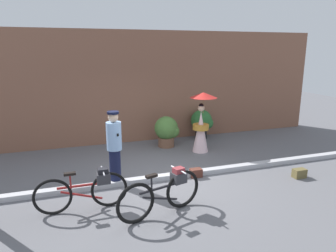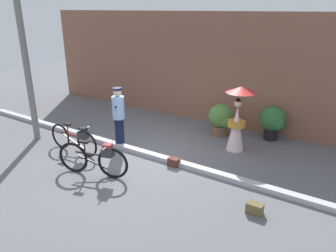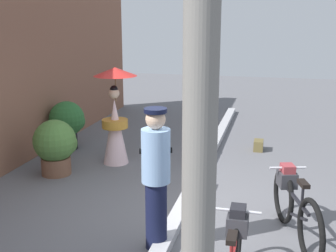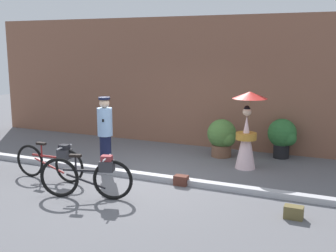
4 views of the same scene
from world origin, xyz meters
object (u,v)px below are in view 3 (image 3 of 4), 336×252
object	(u,v)px
bicycle_far_side	(294,205)
person_officer	(156,175)
backpack_on_pavement	(259,145)
backpack_spare	(200,183)
person_with_parasol	(115,116)
utility_pole	(201,87)
potted_plant_by_door	(56,145)
potted_plant_small	(68,121)

from	to	relation	value
bicycle_far_side	person_officer	distance (m)	1.81
backpack_on_pavement	backpack_spare	distance (m)	2.53
bicycle_far_side	person_with_parasol	xyz separation A→B (m)	(2.22, 3.21, 0.48)
bicycle_far_side	utility_pole	size ratio (longest dim) A/B	0.37
backpack_on_pavement	backpack_spare	world-z (taller)	backpack_on_pavement
utility_pole	bicycle_far_side	bearing A→B (deg)	-11.96
utility_pole	potted_plant_by_door	bearing A→B (deg)	36.15
bicycle_far_side	person_officer	world-z (taller)	person_officer
bicycle_far_side	backpack_spare	distance (m)	1.95
person_officer	potted_plant_small	distance (m)	4.56
potted_plant_small	utility_pole	xyz separation A→B (m)	(-6.03, -3.84, 1.81)
person_with_parasol	backpack_spare	size ratio (longest dim) A/B	6.48
person_with_parasol	backpack_spare	xyz separation A→B (m)	(-0.93, -1.79, -0.82)
backpack_on_pavement	utility_pole	distance (m)	7.23
potted_plant_small	backpack_on_pavement	distance (m)	4.04
person_with_parasol	potted_plant_by_door	world-z (taller)	person_with_parasol
person_officer	backpack_on_pavement	xyz separation A→B (m)	(4.34, -1.03, -0.81)
bicycle_far_side	person_with_parasol	world-z (taller)	person_with_parasol
person_with_parasol	bicycle_far_side	bearing A→B (deg)	-124.72
bicycle_far_side	person_with_parasol	distance (m)	3.93
person_officer	backpack_on_pavement	world-z (taller)	person_officer
person_officer	bicycle_far_side	bearing A→B (deg)	-68.00
person_officer	person_with_parasol	bearing A→B (deg)	29.03
person_with_parasol	backpack_on_pavement	distance (m)	3.11
bicycle_far_side	backpack_spare	size ratio (longest dim) A/B	6.27
potted_plant_small	person_officer	bearing A→B (deg)	-140.42
person_with_parasol	utility_pole	world-z (taller)	utility_pole
person_officer	potted_plant_by_door	bearing A→B (deg)	49.54
bicycle_far_side	person_officer	xyz separation A→B (m)	(-0.65, 1.61, 0.49)
person_with_parasol	potted_plant_by_door	bearing A→B (deg)	136.04
potted_plant_small	backpack_spare	distance (m)	3.49
backpack_spare	bicycle_far_side	bearing A→B (deg)	-132.27
person_with_parasol	backpack_on_pavement	bearing A→B (deg)	-60.92
bicycle_far_side	person_officer	size ratio (longest dim) A/B	1.02
person_officer	potted_plant_small	world-z (taller)	person_officer
person_officer	backpack_on_pavement	distance (m)	4.53
utility_pole	potted_plant_small	bearing A→B (deg)	32.48
backpack_spare	potted_plant_small	bearing A→B (deg)	63.22
person_with_parasol	utility_pole	bearing A→B (deg)	-154.84
potted_plant_small	backpack_spare	world-z (taller)	potted_plant_small
potted_plant_by_door	backpack_spare	world-z (taller)	potted_plant_by_door
bicycle_far_side	potted_plant_small	xyz separation A→B (m)	(2.85, 4.51, 0.15)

